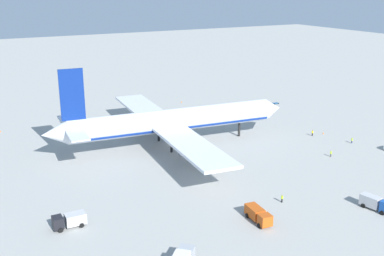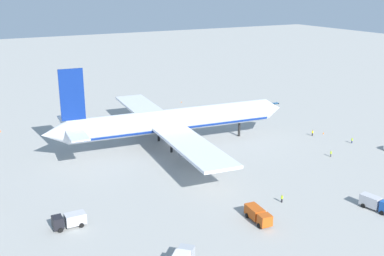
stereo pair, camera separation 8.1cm
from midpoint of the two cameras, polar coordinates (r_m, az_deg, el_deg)
ground_plane at (r=131.49m, az=-2.08°, el=-2.07°), size 600.00×600.00×0.00m
airliner at (r=128.93m, az=-2.67°, el=0.82°), size 69.51×72.22×23.30m
service_truck_0 at (r=91.17m, az=-14.60°, el=-10.72°), size 6.02×2.68×2.60m
service_truck_1 at (r=101.30m, az=21.35°, el=-8.43°), size 3.27×6.58×2.68m
service_truck_3 at (r=91.13m, az=8.01°, el=-10.33°), size 3.00×7.00×2.51m
baggage_cart_0 at (r=179.06m, az=10.09°, el=2.98°), size 2.98×1.73×0.40m
ground_worker_0 at (r=143.52m, az=14.38°, el=-0.58°), size 0.48×0.48×1.75m
ground_worker_1 at (r=127.64m, az=16.47°, el=-3.00°), size 0.43×0.43×1.63m
ground_worker_2 at (r=140.09m, az=18.80°, el=-1.44°), size 0.40×0.40×1.61m
ground_worker_3 at (r=99.53m, az=10.85°, el=-8.37°), size 0.42×0.42×1.68m
traffic_cone_0 at (r=178.28m, az=-1.26°, el=3.18°), size 0.36×0.36×0.55m
traffic_cone_1 at (r=146.23m, az=15.62°, el=-0.60°), size 0.36×0.36×0.55m
traffic_cone_2 at (r=154.17m, az=-22.14°, el=-0.34°), size 0.36×0.36×0.55m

